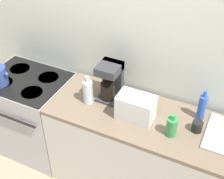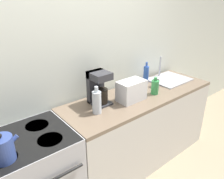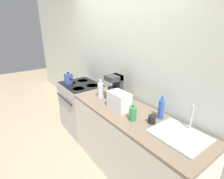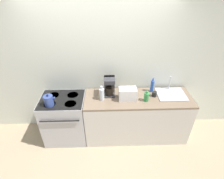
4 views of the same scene
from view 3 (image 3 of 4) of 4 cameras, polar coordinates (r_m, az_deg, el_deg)
The scene contains 12 objects.
ground_plane at distance 2.96m, azimuth -8.47°, elevation -19.86°, with size 12.00×12.00×0.00m, color tan.
wall_back at distance 2.70m, azimuth 3.03°, elevation 7.50°, with size 8.00×0.05×2.60m.
stove at distance 3.33m, azimuth -9.70°, elevation -5.47°, with size 0.76×0.65×0.90m.
counter_block at distance 2.38m, azimuth 6.11°, elevation -17.38°, with size 1.90×0.63×0.90m.
kettle at distance 3.21m, azimuth -14.01°, elevation 3.47°, with size 0.19×0.15×0.21m.
toaster at distance 2.20m, azimuth 2.32°, elevation -3.62°, with size 0.30×0.18×0.22m.
coffee_maker at distance 2.49m, azimuth 0.95°, elevation 1.07°, with size 0.18×0.21×0.34m.
sink_tray at distance 1.86m, azimuth 21.32°, elevation -13.48°, with size 0.50×0.41×0.28m.
bottle_blue at distance 2.05m, azimuth 15.75°, elevation -6.19°, with size 0.06×0.06×0.28m.
bottle_green at distance 1.97m, azimuth 6.83°, elevation -7.77°, with size 0.08×0.08×0.20m.
bottle_clear at distance 2.53m, azimuth -3.72°, elevation -0.16°, with size 0.09×0.09×0.27m.
cup_black at distance 1.97m, azimuth 12.92°, elevation -9.47°, with size 0.08×0.08×0.09m.
Camera 3 is at (2.03, -0.98, 1.93)m, focal length 28.00 mm.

